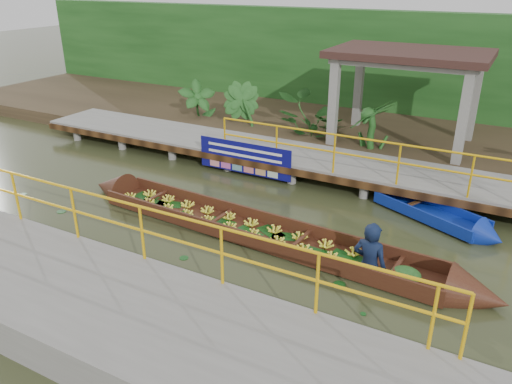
% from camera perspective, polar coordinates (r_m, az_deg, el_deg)
% --- Properties ---
extents(ground, '(80.00, 80.00, 0.00)m').
position_cam_1_polar(ground, '(11.83, -5.82, -2.51)').
color(ground, '#2C3319').
rests_on(ground, ground).
extents(land_strip, '(30.00, 8.00, 0.45)m').
position_cam_1_polar(land_strip, '(18.02, 7.60, 7.48)').
color(land_strip, '#2E2517').
rests_on(land_strip, ground).
extents(far_dock, '(16.00, 2.06, 1.66)m').
position_cam_1_polar(far_dock, '(14.37, 1.79, 4.51)').
color(far_dock, slate).
rests_on(far_dock, ground).
extents(near_dock, '(18.00, 2.40, 1.73)m').
position_cam_1_polar(near_dock, '(8.38, -16.47, -13.25)').
color(near_dock, slate).
rests_on(near_dock, ground).
extents(pavilion, '(4.40, 3.00, 3.00)m').
position_cam_1_polar(pavilion, '(15.51, 17.12, 13.87)').
color(pavilion, slate).
rests_on(pavilion, ground).
extents(foliage_backdrop, '(30.00, 0.80, 4.00)m').
position_cam_1_polar(foliage_backdrop, '(19.94, 10.58, 14.10)').
color(foliage_backdrop, '#184415').
rests_on(foliage_backdrop, ground).
extents(vendor_boat, '(9.89, 1.57, 2.28)m').
position_cam_1_polar(vendor_boat, '(10.46, 2.02, -4.42)').
color(vendor_boat, '#3D1910').
rests_on(vendor_boat, ground).
extents(moored_blue_boat, '(3.11, 2.00, 0.73)m').
position_cam_1_polar(moored_blue_boat, '(11.85, 22.11, -3.50)').
color(moored_blue_boat, navy).
rests_on(moored_blue_boat, ground).
extents(blue_banner, '(2.82, 0.04, 0.88)m').
position_cam_1_polar(blue_banner, '(13.71, -1.34, 3.91)').
color(blue_banner, '#0D0C64').
rests_on(blue_banner, ground).
extents(tropical_plants, '(14.28, 1.28, 1.60)m').
position_cam_1_polar(tropical_plants, '(15.10, 12.23, 8.02)').
color(tropical_plants, '#184415').
rests_on(tropical_plants, ground).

